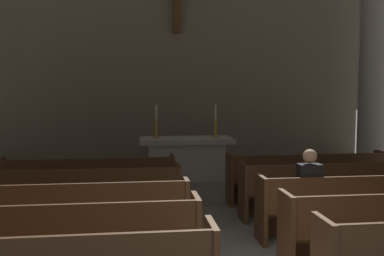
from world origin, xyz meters
name	(u,v)px	position (x,y,z in m)	size (l,w,h in m)	color
pew_left_row_2	(61,242)	(-2.03, 1.02, 0.48)	(3.06, 0.50, 0.95)	brown
pew_left_row_3	(74,216)	(-2.03, 2.07, 0.48)	(3.06, 0.50, 0.95)	brown
pew_left_row_4	(82,197)	(-2.03, 3.13, 0.48)	(3.06, 0.50, 0.95)	brown
pew_left_row_5	(89,183)	(-2.03, 4.18, 0.48)	(3.06, 0.50, 0.95)	brown
pew_right_row_3	(363,206)	(2.03, 2.07, 0.48)	(3.06, 0.50, 0.95)	brown
pew_right_row_4	(331,190)	(2.03, 3.13, 0.48)	(3.06, 0.50, 0.95)	brown
pew_right_row_5	(307,178)	(2.03, 4.18, 0.48)	(3.06, 0.50, 0.95)	brown
column_right_second	(377,28)	(4.74, 6.73, 3.65)	(1.16, 1.16, 7.48)	#ADA89E
altar	(186,157)	(0.00, 6.62, 0.53)	(2.20, 0.90, 1.01)	#BCB7AD
candlestick_left	(156,127)	(-0.70, 6.62, 1.26)	(0.16, 0.16, 0.77)	#B79338
candlestick_right	(215,127)	(0.70, 6.62, 1.26)	(0.16, 0.16, 0.77)	#B79338
apse_with_cross	(176,20)	(0.00, 8.98, 4.09)	(10.72, 0.44, 8.18)	gray
lone_worshipper	(307,192)	(1.21, 2.11, 0.69)	(0.32, 0.43, 1.32)	#26262B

